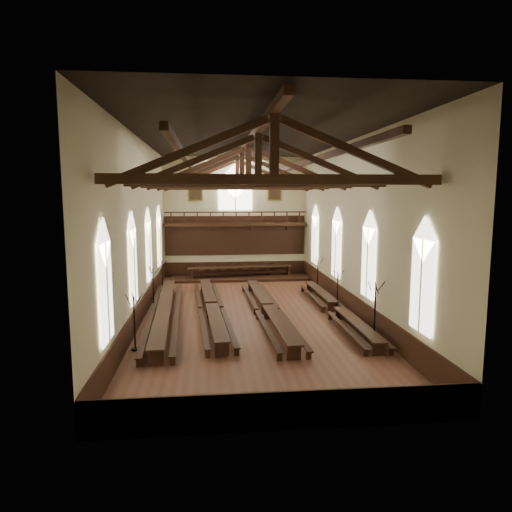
# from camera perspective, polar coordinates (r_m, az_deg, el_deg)

# --- Properties ---
(ground) EXTENTS (26.00, 26.00, 0.00)m
(ground) POSITION_cam_1_polar(r_m,az_deg,el_deg) (26.45, -0.91, -7.39)
(ground) COLOR brown
(ground) RESTS_ON ground
(room_walls) EXTENTS (26.00, 26.00, 26.00)m
(room_walls) POSITION_cam_1_polar(r_m,az_deg,el_deg) (25.54, -0.94, 6.74)
(room_walls) COLOR beige
(room_walls) RESTS_ON ground
(wainscot_band) EXTENTS (12.00, 26.00, 1.20)m
(wainscot_band) POSITION_cam_1_polar(r_m,az_deg,el_deg) (26.30, -0.91, -6.13)
(wainscot_band) COLOR #321A0F
(wainscot_band) RESTS_ON ground
(side_windows) EXTENTS (11.85, 19.80, 4.50)m
(side_windows) POSITION_cam_1_polar(r_m,az_deg,el_deg) (25.73, -0.92, 0.67)
(side_windows) COLOR white
(side_windows) RESTS_ON room_walls
(end_window) EXTENTS (2.80, 0.12, 3.80)m
(end_window) POSITION_cam_1_polar(r_m,az_deg,el_deg) (38.40, -2.61, 8.20)
(end_window) COLOR white
(end_window) RESTS_ON room_walls
(minstrels_gallery) EXTENTS (11.80, 1.24, 3.70)m
(minstrels_gallery) POSITION_cam_1_polar(r_m,az_deg,el_deg) (38.28, -2.56, 3.23)
(minstrels_gallery) COLOR #321D10
(minstrels_gallery) RESTS_ON room_walls
(portraits) EXTENTS (7.75, 0.09, 1.45)m
(portraits) POSITION_cam_1_polar(r_m,az_deg,el_deg) (38.40, -2.61, 8.02)
(portraits) COLOR brown
(portraits) RESTS_ON room_walls
(roof_trusses) EXTENTS (11.70, 25.70, 2.80)m
(roof_trusses) POSITION_cam_1_polar(r_m,az_deg,el_deg) (25.57, -0.95, 10.68)
(roof_trusses) COLOR #321D10
(roof_trusses) RESTS_ON room_walls
(refectory_row_a) EXTENTS (1.95, 14.89, 0.80)m
(refectory_row_a) POSITION_cam_1_polar(r_m,az_deg,el_deg) (25.97, -11.42, -6.51)
(refectory_row_a) COLOR #321D10
(refectory_row_a) RESTS_ON ground
(refectory_row_b) EXTENTS (1.94, 14.48, 0.75)m
(refectory_row_b) POSITION_cam_1_polar(r_m,az_deg,el_deg) (26.45, -5.65, -6.21)
(refectory_row_b) COLOR #321D10
(refectory_row_b) RESTS_ON ground
(refectory_row_c) EXTENTS (1.75, 14.47, 0.75)m
(refectory_row_c) POSITION_cam_1_polar(r_m,az_deg,el_deg) (25.96, 1.47, -6.44)
(refectory_row_c) COLOR #321D10
(refectory_row_c) RESTS_ON ground
(refectory_row_d) EXTENTS (1.39, 13.74, 0.68)m
(refectory_row_d) POSITION_cam_1_polar(r_m,az_deg,el_deg) (26.58, 9.99, -6.33)
(refectory_row_d) COLOR #321D10
(refectory_row_d) RESTS_ON ground
(dais) EXTENTS (11.40, 3.10, 0.21)m
(dais) POSITION_cam_1_polar(r_m,az_deg,el_deg) (37.55, -1.90, -2.70)
(dais) COLOR #321A0F
(dais) RESTS_ON ground
(high_table) EXTENTS (8.71, 1.95, 0.81)m
(high_table) POSITION_cam_1_polar(r_m,az_deg,el_deg) (37.41, -1.90, -1.51)
(high_table) COLOR #321D10
(high_table) RESTS_ON dais
(high_chairs) EXTENTS (6.80, 0.51, 1.03)m
(high_chairs) POSITION_cam_1_polar(r_m,az_deg,el_deg) (38.26, -1.99, -1.50)
(high_chairs) COLOR #321D10
(high_chairs) RESTS_ON dais
(candelabrum_left_near) EXTENTS (0.78, 0.76, 2.60)m
(candelabrum_left_near) POSITION_cam_1_polar(r_m,az_deg,el_deg) (21.19, -14.91, -9.29)
(candelabrum_left_near) COLOR black
(candelabrum_left_near) RESTS_ON ground
(candelabrum_left_mid) EXTENTS (0.78, 0.83, 2.73)m
(candelabrum_left_mid) POSITION_cam_1_polar(r_m,az_deg,el_deg) (27.82, -12.69, -5.07)
(candelabrum_left_mid) COLOR black
(candelabrum_left_mid) RESTS_ON ground
(candelabrum_left_far) EXTENTS (0.70, 0.65, 2.30)m
(candelabrum_left_far) POSITION_cam_1_polar(r_m,az_deg,el_deg) (32.96, -11.62, -3.28)
(candelabrum_left_far) COLOR black
(candelabrum_left_far) RESTS_ON ground
(candelabrum_right_near) EXTENTS (0.85, 0.85, 2.86)m
(candelabrum_right_near) POSITION_cam_1_polar(r_m,az_deg,el_deg) (22.56, 14.60, -8.03)
(candelabrum_right_near) COLOR black
(candelabrum_right_near) RESTS_ON ground
(candelabrum_right_mid) EXTENTS (0.68, 0.69, 2.31)m
(candelabrum_right_mid) POSITION_cam_1_polar(r_m,az_deg,el_deg) (28.42, 10.14, -4.99)
(candelabrum_right_mid) COLOR black
(candelabrum_right_mid) RESTS_ON ground
(candelabrum_right_far) EXTENTS (0.72, 0.70, 2.39)m
(candelabrum_right_far) POSITION_cam_1_polar(r_m,az_deg,el_deg) (33.26, 7.72, -3.04)
(candelabrum_right_far) COLOR black
(candelabrum_right_far) RESTS_ON ground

